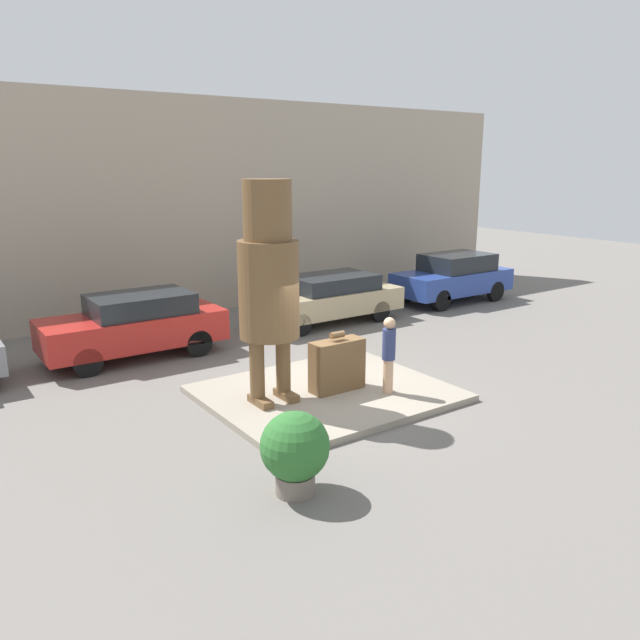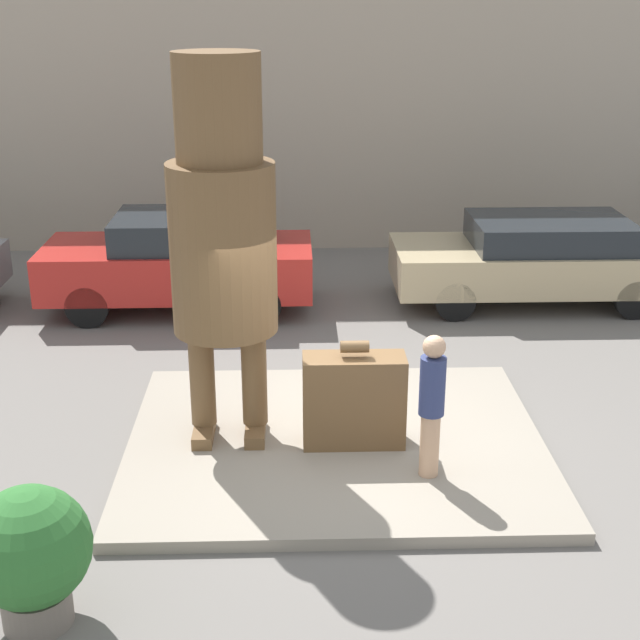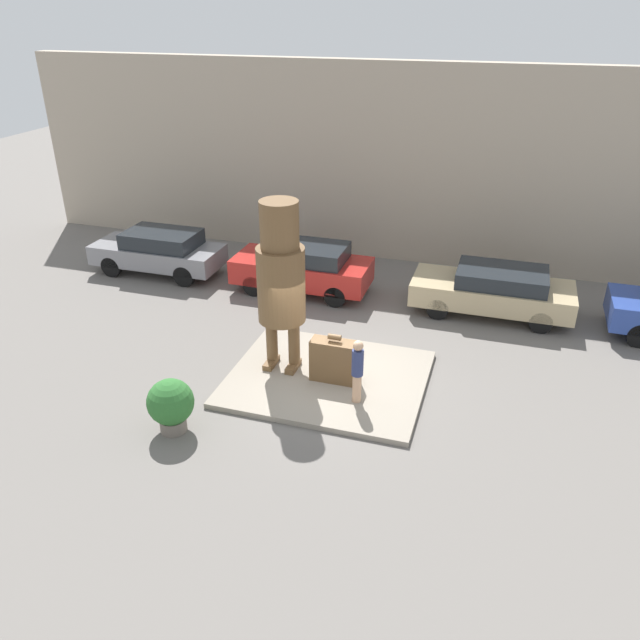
% 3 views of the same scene
% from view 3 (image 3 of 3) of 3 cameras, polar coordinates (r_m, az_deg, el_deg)
% --- Properties ---
extents(ground_plane, '(60.00, 60.00, 0.00)m').
position_cam_3_polar(ground_plane, '(15.40, 0.69, -5.56)').
color(ground_plane, slate).
extents(pedestal, '(4.72, 3.96, 0.13)m').
position_cam_3_polar(pedestal, '(15.36, 0.69, -5.35)').
color(pedestal, gray).
rests_on(pedestal, ground_plane).
extents(building_backdrop, '(28.00, 0.60, 6.66)m').
position_cam_3_polar(building_backdrop, '(22.07, 7.52, 13.85)').
color(building_backdrop, tan).
rests_on(building_backdrop, ground_plane).
extents(statue_figure, '(1.15, 1.15, 4.24)m').
position_cam_3_polar(statue_figure, '(14.67, -3.60, 4.21)').
color(statue_figure, brown).
rests_on(statue_figure, pedestal).
extents(giant_suitcase, '(1.14, 0.44, 1.24)m').
position_cam_3_polar(giant_suitcase, '(14.92, 1.31, -3.73)').
color(giant_suitcase, brown).
rests_on(giant_suitcase, pedestal).
extents(tourist, '(0.27, 0.27, 1.57)m').
position_cam_3_polar(tourist, '(13.99, 3.44, -4.48)').
color(tourist, tan).
rests_on(tourist, pedestal).
extents(parked_car_grey, '(4.40, 1.75, 1.50)m').
position_cam_3_polar(parked_car_grey, '(21.87, -14.50, 6.17)').
color(parked_car_grey, gray).
rests_on(parked_car_grey, ground_plane).
extents(parked_car_red, '(4.32, 1.80, 1.58)m').
position_cam_3_polar(parked_car_red, '(19.76, -1.54, 4.89)').
color(parked_car_red, '#B2231E').
rests_on(parked_car_red, ground_plane).
extents(parked_car_tan, '(4.63, 1.87, 1.43)m').
position_cam_3_polar(parked_car_tan, '(19.01, 15.62, 2.69)').
color(parked_car_tan, tan).
rests_on(parked_car_tan, ground_plane).
extents(planter_pot, '(1.01, 1.01, 1.24)m').
position_cam_3_polar(planter_pot, '(13.74, -13.49, -7.48)').
color(planter_pot, '#70665B').
rests_on(planter_pot, ground_plane).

